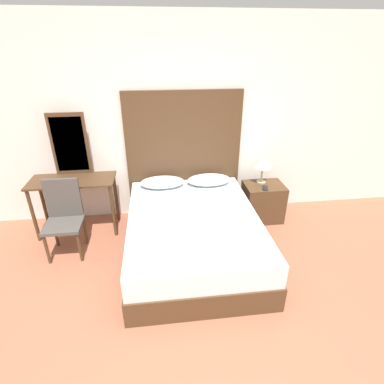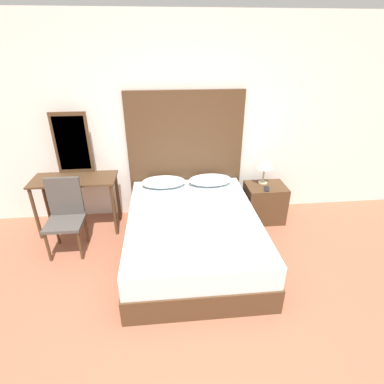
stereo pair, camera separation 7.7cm
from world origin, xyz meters
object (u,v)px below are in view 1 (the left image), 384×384
(phone_on_bed, at_px, (205,208))
(chair, at_px, (64,214))
(vanity_desk, at_px, (74,189))
(table_lamp, at_px, (263,162))
(bed, at_px, (193,235))
(phone_on_nightstand, at_px, (265,188))
(nightstand, at_px, (263,202))

(phone_on_bed, relative_size, chair, 0.17)
(vanity_desk, bearing_deg, phone_on_bed, -19.41)
(table_lamp, distance_m, vanity_desk, 2.57)
(bed, height_order, table_lamp, table_lamp)
(phone_on_bed, height_order, phone_on_nightstand, phone_on_bed)
(phone_on_bed, bearing_deg, table_lamp, 35.42)
(bed, distance_m, vanity_desk, 1.68)
(vanity_desk, distance_m, chair, 0.44)
(phone_on_bed, distance_m, phone_on_nightstand, 1.02)
(bed, bearing_deg, phone_on_bed, 38.25)
(phone_on_nightstand, height_order, chair, chair)
(phone_on_bed, relative_size, nightstand, 0.29)
(phone_on_nightstand, height_order, vanity_desk, vanity_desk)
(nightstand, bearing_deg, bed, -147.86)
(phone_on_nightstand, bearing_deg, vanity_desk, 177.25)
(table_lamp, distance_m, phone_on_nightstand, 0.36)
(table_lamp, bearing_deg, phone_on_bed, -144.58)
(table_lamp, distance_m, chair, 2.67)
(chair, bearing_deg, table_lamp, 10.78)
(nightstand, height_order, vanity_desk, vanity_desk)
(phone_on_bed, relative_size, phone_on_nightstand, 0.97)
(bed, relative_size, table_lamp, 4.98)
(vanity_desk, height_order, chair, chair)
(phone_on_bed, distance_m, vanity_desk, 1.75)
(nightstand, relative_size, table_lamp, 1.35)
(nightstand, height_order, chair, chair)
(chair, bearing_deg, vanity_desk, 84.56)
(chair, bearing_deg, phone_on_bed, -5.23)
(phone_on_bed, xyz_separation_m, nightstand, (0.94, 0.56, -0.28))
(bed, bearing_deg, nightstand, 32.14)
(vanity_desk, xyz_separation_m, chair, (-0.04, -0.43, -0.12))
(table_lamp, xyz_separation_m, phone_on_nightstand, (-0.01, -0.19, -0.30))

